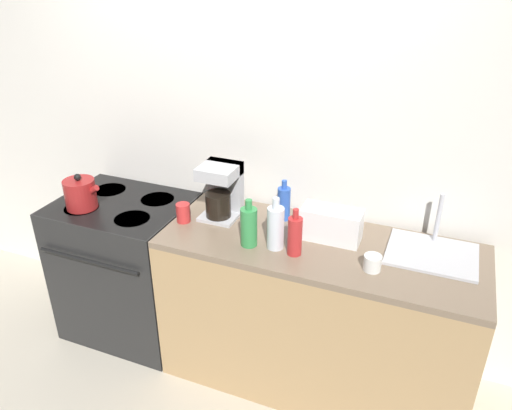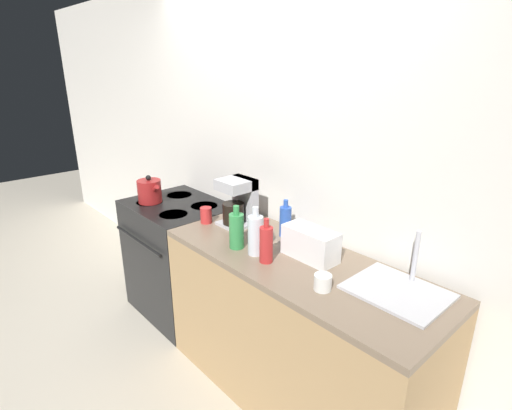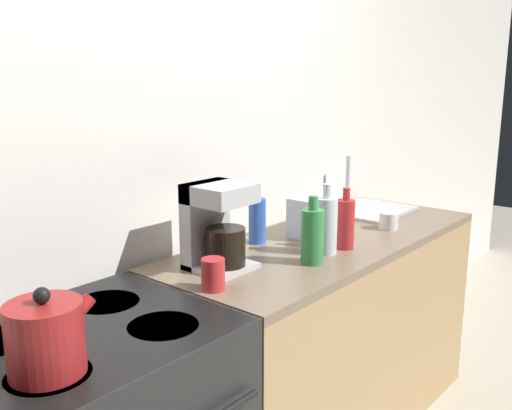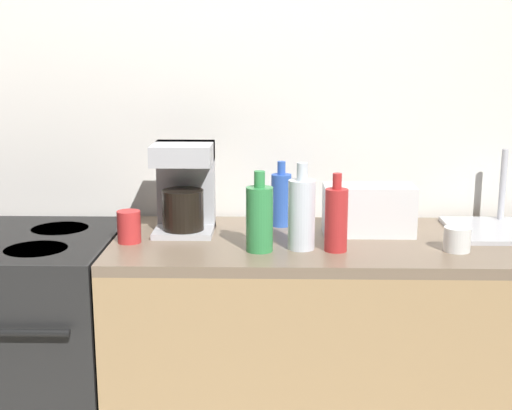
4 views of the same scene
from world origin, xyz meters
name	(u,v)px [view 1 (image 1 of 4)]	position (x,y,z in m)	size (l,w,h in m)	color
ground_plane	(198,384)	(0.00, 0.00, 0.00)	(12.00, 12.00, 0.00)	beige
wall_back	(243,141)	(0.00, 0.71, 1.30)	(8.00, 0.05, 2.60)	silver
stove	(129,266)	(-0.65, 0.32, 0.48)	(0.80, 0.68, 0.94)	black
counter_block	(315,314)	(0.60, 0.33, 0.47)	(1.70, 0.65, 0.94)	tan
kettle	(81,194)	(-0.83, 0.19, 1.03)	(0.23, 0.18, 0.22)	maroon
toaster	(331,224)	(0.64, 0.40, 1.03)	(0.32, 0.15, 0.18)	white
coffee_maker	(221,189)	(-0.01, 0.42, 1.10)	(0.21, 0.21, 0.32)	#B7B7BC
sink_tray	(432,252)	(1.16, 0.44, 0.95)	(0.44, 0.36, 0.28)	#B7B7BC
bottle_blue	(284,203)	(0.33, 0.51, 1.04)	(0.07, 0.07, 0.24)	#2D56B7
bottle_clear	(276,227)	(0.40, 0.21, 1.06)	(0.09, 0.09, 0.29)	silver
bottle_red	(295,235)	(0.51, 0.19, 1.05)	(0.07, 0.07, 0.25)	#B72828
bottle_green	(249,226)	(0.26, 0.18, 1.05)	(0.09, 0.09, 0.26)	#338C47
cup_red	(183,213)	(-0.18, 0.27, 0.99)	(0.08, 0.08, 0.11)	red
cup_white	(372,263)	(0.90, 0.19, 0.98)	(0.09, 0.09, 0.08)	white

